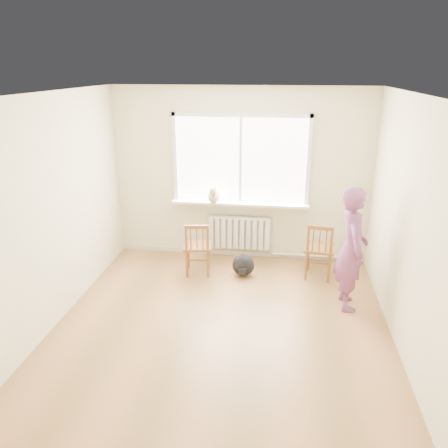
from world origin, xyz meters
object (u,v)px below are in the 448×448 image
(chair_right, at_px, (319,251))
(person, at_px, (351,249))
(chair_left, at_px, (198,249))
(backpack, at_px, (243,265))
(cat, at_px, (214,195))

(chair_right, height_order, person, person)
(chair_right, bearing_deg, person, 121.31)
(chair_left, height_order, backpack, chair_left)
(chair_right, distance_m, backpack, 1.13)
(cat, bearing_deg, backpack, -50.94)
(chair_left, distance_m, chair_right, 1.78)
(backpack, bearing_deg, cat, 133.83)
(person, bearing_deg, chair_left, 68.58)
(person, bearing_deg, chair_right, 18.94)
(person, distance_m, backpack, 1.70)
(person, relative_size, cat, 3.58)
(chair_right, relative_size, person, 0.54)
(chair_left, relative_size, person, 0.52)
(chair_left, height_order, chair_right, chair_right)
(chair_left, height_order, cat, cat)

